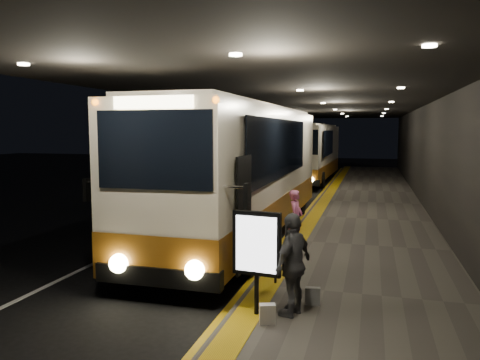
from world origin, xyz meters
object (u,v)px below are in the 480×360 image
Objects in this scene: passenger_waiting_grey at (293,264)px; bag_plain at (267,314)px; coach_main at (244,176)px; info_sign at (257,246)px; stanchion_post at (276,256)px; passenger_boarding at (296,218)px; bag_polka at (313,296)px; coach_second at (311,155)px.

passenger_waiting_grey is 5.48× the size of bag_plain.
coach_main reaches higher than info_sign.
stanchion_post is at bearing -137.87° from passenger_waiting_grey.
passenger_boarding is 1.29× the size of stanchion_post.
passenger_waiting_grey is at bearing -163.38° from passenger_boarding.
bag_polka is at bearing -62.83° from coach_main.
coach_main is 1.11× the size of coach_second.
coach_main reaches higher than bag_plain.
coach_second is 22.58m from bag_polka.
bag_plain is at bearing -83.23° from coach_second.
bag_plain is at bearing -82.33° from stanchion_post.
coach_main is at bearing 113.57° from info_sign.
coach_main is at bearing 112.62° from stanchion_post.
info_sign is at bearing -52.85° from passenger_waiting_grey.
stanchion_post reaches higher than bag_plain.
info_sign is (-0.88, -0.72, 1.06)m from bag_polka.
stanchion_post is (-0.01, 1.72, -0.63)m from info_sign.
info_sign reaches higher than passenger_boarding.
passenger_waiting_grey is (2.61, -6.32, -0.86)m from coach_main.
info_sign is at bearing -72.22° from coach_main.
bag_polka is at bearing -158.87° from passenger_boarding.
info_sign is at bearing -89.66° from stanchion_post.
coach_second is 34.83× the size of bag_polka.
coach_main is 16.58m from coach_second.
passenger_waiting_grey is (0.73, -4.93, 0.12)m from passenger_boarding.
passenger_boarding is (1.88, -1.39, -0.98)m from coach_main.
bag_plain is (2.20, -23.38, -1.42)m from coach_second.
coach_second is at bearing 95.16° from stanchion_post.
coach_main is 39.13× the size of bag_plain.
coach_second is 23.16m from info_sign.
stanchion_post is (1.93, -21.36, -0.98)m from coach_second.
bag_plain is (0.39, -5.42, -0.61)m from passenger_boarding.
coach_main reaches higher than stanchion_post.
coach_main is at bearing 116.52° from bag_polka.
bag_plain is 0.27× the size of stanchion_post.
info_sign is (-0.60, -0.18, 0.33)m from passenger_waiting_grey.
passenger_boarding is 4.98m from passenger_waiting_grey.
passenger_waiting_grey is 1.68m from stanchion_post.
passenger_boarding is 0.85× the size of info_sign.
coach_main reaches higher than bag_polka.
bag_polka is 0.18× the size of info_sign.
passenger_waiting_grey is at bearing -82.27° from coach_second.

